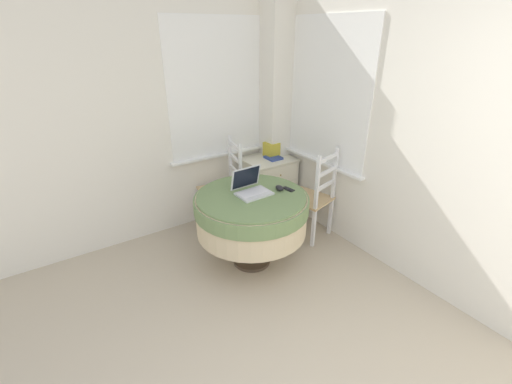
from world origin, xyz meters
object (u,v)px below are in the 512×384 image
book_on_cabinet (273,158)px  computer_mouse (280,188)px  laptop (251,188)px  dining_chair_near_right_window (313,197)px  corner_cabinet (268,185)px  round_dining_table (251,211)px  cell_phone (288,189)px  storage_box (271,149)px  dining_chair_near_back_window (224,188)px

book_on_cabinet → computer_mouse: bearing=-122.9°
laptop → dining_chair_near_right_window: bearing=0.5°
laptop → corner_cabinet: 1.11m
round_dining_table → cell_phone: size_ratio=8.15×
computer_mouse → corner_cabinet: computer_mouse is taller
dining_chair_near_right_window → corner_cabinet: 0.73m
laptop → round_dining_table: bearing=-121.0°
storage_box → book_on_cabinet: bearing=-110.9°
corner_cabinet → storage_box: 0.44m
laptop → cell_phone: 0.35m
round_dining_table → corner_cabinet: size_ratio=1.51×
round_dining_table → cell_phone: cell_phone is taller
dining_chair_near_back_window → storage_box: dining_chair_near_back_window is taller
dining_chair_near_back_window → corner_cabinet: bearing=-0.6°
book_on_cabinet → round_dining_table: bearing=-136.7°
cell_phone → dining_chair_near_back_window: size_ratio=0.13×
laptop → dining_chair_near_right_window: 0.84m
cell_phone → corner_cabinet: (0.40, 0.86, -0.38)m
dining_chair_near_back_window → corner_cabinet: size_ratio=1.46×
laptop → cell_phone: laptop is taller
cell_phone → dining_chair_near_right_window: 0.54m
laptop → dining_chair_near_back_window: dining_chair_near_back_window is taller
corner_cabinet → dining_chair_near_back_window: bearing=179.4°
book_on_cabinet → laptop: bearing=-137.5°
computer_mouse → corner_cabinet: size_ratio=0.14×
laptop → corner_cabinet: (0.72, 0.73, -0.43)m
corner_cabinet → book_on_cabinet: (0.04, -0.03, 0.36)m
round_dining_table → corner_cabinet: bearing=46.0°
computer_mouse → dining_chair_near_right_window: size_ratio=0.09×
storage_box → book_on_cabinet: (-0.03, -0.08, -0.07)m
round_dining_table → dining_chair_near_right_window: 0.81m
laptop → dining_chair_near_right_window: (0.78, 0.01, -0.31)m
round_dining_table → computer_mouse: computer_mouse is taller
round_dining_table → storage_box: (0.82, 0.83, 0.21)m
cell_phone → storage_box: storage_box is taller
computer_mouse → cell_phone: computer_mouse is taller
cell_phone → round_dining_table: bearing=165.6°
dining_chair_near_right_window → cell_phone: bearing=-162.8°
dining_chair_near_back_window → book_on_cabinet: (0.65, -0.04, 0.24)m
round_dining_table → dining_chair_near_right_window: bearing=3.6°
cell_phone → dining_chair_near_right_window: (0.45, 0.14, -0.27)m
round_dining_table → computer_mouse: 0.34m
storage_box → book_on_cabinet: storage_box is taller
storage_box → book_on_cabinet: 0.11m
round_dining_table → corner_cabinet: round_dining_table is taller
computer_mouse → dining_chair_near_right_window: 0.61m
cell_phone → dining_chair_near_back_window: dining_chair_near_back_window is taller
laptop → computer_mouse: (0.25, -0.10, -0.02)m
dining_chair_near_back_window → dining_chair_near_right_window: (0.66, -0.73, 0.00)m
storage_box → laptop: bearing=-135.4°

